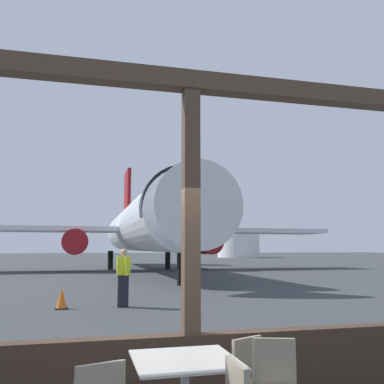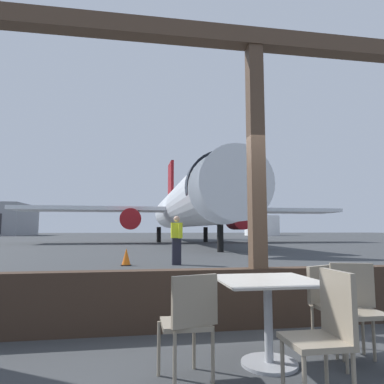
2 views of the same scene
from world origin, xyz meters
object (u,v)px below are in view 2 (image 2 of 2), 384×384
Objects in this scene: airplane at (186,206)px; ground_crew_worker at (177,239)px; cafe_chair_aisle_right at (326,327)px; cafe_chair_window_left at (330,299)px; traffic_cone at (126,257)px; cafe_chair_window_right at (189,317)px; fuel_storage_tank at (262,226)px; dining_table at (268,309)px; cafe_chair_aisle_left at (356,303)px.

airplane reaches higher than ground_crew_worker.
cafe_chair_window_left is at bearing 58.20° from cafe_chair_aisle_right.
traffic_cone is (-2.30, 9.07, -0.23)m from cafe_chair_window_left.
ground_crew_worker is at bearing 83.84° from cafe_chair_window_right.
airplane is 19.41× the size of ground_crew_worker.
fuel_storage_tank reaches higher than cafe_chair_window_left.
ground_crew_worker is (-3.29, -19.91, -2.60)m from airplane.
dining_table is at bearing 95.67° from cafe_chair_aisle_right.
fuel_storage_tank is at bearing 69.61° from cafe_chair_aisle_right.
airplane is 55.86× the size of traffic_cone.
ground_crew_worker reaches higher than traffic_cone.
fuel_storage_tank is (28.75, 62.83, 1.93)m from traffic_cone.
fuel_storage_tank reaches higher than traffic_cone.
airplane reaches higher than traffic_cone.
cafe_chair_aisle_right is at bearing -121.80° from cafe_chair_window_left.
traffic_cone is at bearing 178.88° from ground_crew_worker.
cafe_chair_window_right is 77.66m from fuel_storage_tank.
airplane is at bearing 83.10° from dining_table.
fuel_storage_tank is (28.01, 72.42, 1.69)m from cafe_chair_window_right.
dining_table is 0.83m from cafe_chair_window_right.
cafe_chair_window_left is at bearing -95.44° from airplane.
fuel_storage_tank is at bearing 66.77° from ground_crew_worker.
cafe_chair_window_right is 9.62m from traffic_cone.
cafe_chair_window_right is at bearing -174.57° from cafe_chair_aisle_left.
ground_crew_worker is 0.22× the size of fuel_storage_tank.
cafe_chair_aisle_right reaches higher than traffic_cone.
airplane is 20.76m from traffic_cone.
fuel_storage_tank is (26.98, 62.86, 1.31)m from ground_crew_worker.
cafe_chair_aisle_left is 29.58m from airplane.
fuel_storage_tank is at bearing 69.33° from dining_table.
dining_table is 0.97× the size of cafe_chair_aisle_right.
cafe_chair_window_left is 0.90× the size of cafe_chair_aisle_right.
ground_crew_worker is at bearing 93.60° from cafe_chair_aisle_left.
ground_crew_worker is (0.24, 9.29, 0.40)m from dining_table.
cafe_chair_window_left is 1.31m from cafe_chair_aisle_right.
traffic_cone is 69.12m from fuel_storage_tank.
traffic_cone is (-1.77, 0.03, -0.62)m from ground_crew_worker.
airplane is 49.07m from fuel_storage_tank.
dining_table is at bearing -110.67° from fuel_storage_tank.
fuel_storage_tank reaches higher than cafe_chair_aisle_left.
cafe_chair_aisle_right is (-0.69, -1.12, 0.05)m from cafe_chair_window_left.
traffic_cone is (-1.53, 9.33, -0.21)m from dining_table.
cafe_chair_window_right is at bearing -111.15° from fuel_storage_tank.
dining_table is at bearing 172.72° from cafe_chair_aisle_left.
ground_crew_worker reaches higher than cafe_chair_aisle_right.
ground_crew_worker is 68.42m from fuel_storage_tank.
cafe_chair_window_left is at bearing -75.74° from traffic_cone.
ground_crew_worker is at bearing 88.50° from dining_table.
traffic_cone is at bearing 99.30° from dining_table.
cafe_chair_window_right is 1.63m from cafe_chair_aisle_left.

